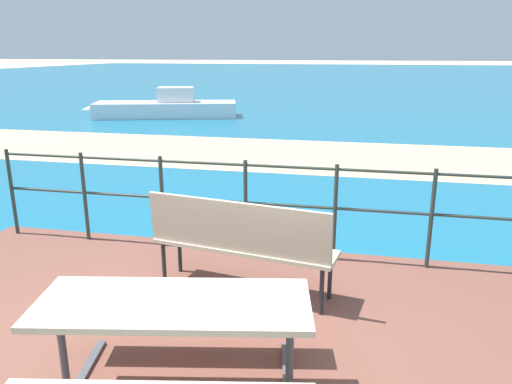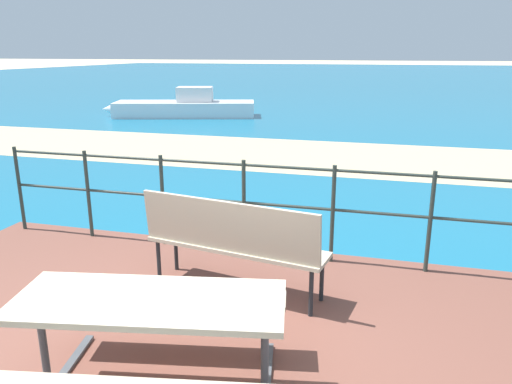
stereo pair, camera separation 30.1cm
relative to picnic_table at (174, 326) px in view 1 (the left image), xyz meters
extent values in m
cube|color=#196B8E|center=(-0.14, 40.14, -0.63)|extent=(90.00, 90.00, 0.01)
cube|color=tan|center=(-0.14, 8.32, -0.63)|extent=(54.02, 3.95, 0.01)
cube|color=#BCAD93|center=(0.00, 0.00, 0.15)|extent=(1.76, 0.94, 0.04)
cube|color=#BCAD93|center=(-0.10, 0.53, -0.10)|extent=(1.69, 0.56, 0.04)
cylinder|color=#4C5156|center=(-0.70, -0.13, -0.21)|extent=(0.06, 0.06, 0.73)
cylinder|color=#4C5156|center=(0.70, 0.13, -0.21)|extent=(0.06, 0.06, 0.73)
cube|color=#BCAD93|center=(0.06, 1.62, -0.12)|extent=(1.78, 0.70, 0.04)
cube|color=#BCAD93|center=(0.03, 1.44, 0.14)|extent=(1.73, 0.37, 0.47)
cylinder|color=#1E2328|center=(0.87, 1.63, -0.34)|extent=(0.04, 0.04, 0.45)
cylinder|color=#1E2328|center=(0.81, 1.33, -0.34)|extent=(0.04, 0.04, 0.45)
cylinder|color=#1E2328|center=(-0.69, 1.90, -0.34)|extent=(0.04, 0.04, 0.45)
cylinder|color=#1E2328|center=(-0.74, 1.61, -0.34)|extent=(0.04, 0.04, 0.45)
cylinder|color=#2D3833|center=(-3.09, 2.53, -0.04)|extent=(0.04, 0.04, 1.07)
cylinder|color=#2D3833|center=(-2.10, 2.53, -0.04)|extent=(0.04, 0.04, 1.07)
cylinder|color=#2D3833|center=(-1.12, 2.53, -0.04)|extent=(0.04, 0.04, 1.07)
cylinder|color=#2D3833|center=(-0.14, 2.53, -0.04)|extent=(0.04, 0.04, 1.07)
cylinder|color=#2D3833|center=(0.85, 2.53, -0.04)|extent=(0.04, 0.04, 1.07)
cylinder|color=#2D3833|center=(1.83, 2.53, -0.04)|extent=(0.04, 0.04, 1.07)
cylinder|color=#2D3833|center=(-0.14, 2.53, 0.45)|extent=(5.90, 0.03, 0.03)
cylinder|color=#2D3833|center=(-0.14, 2.53, 0.02)|extent=(5.90, 0.03, 0.03)
cube|color=silver|center=(-5.65, 13.88, -0.36)|extent=(5.09, 2.68, 0.53)
cube|color=silver|center=(-5.30, 13.98, 0.16)|extent=(1.41, 1.16, 0.51)
cone|color=silver|center=(-8.24, 13.16, -0.36)|extent=(0.61, 0.59, 0.47)
camera|label=1|loc=(1.05, -2.53, 1.64)|focal=34.52mm
camera|label=2|loc=(1.34, -2.46, 1.64)|focal=34.52mm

